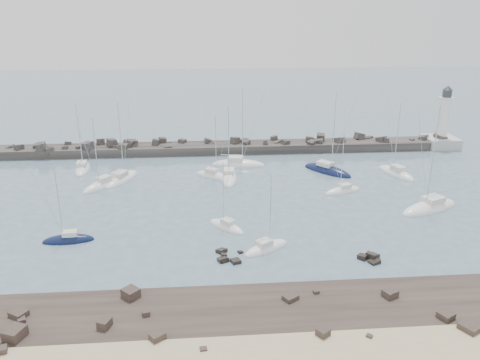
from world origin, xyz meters
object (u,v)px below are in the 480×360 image
object	(u,v)px
sailboat_2	(69,240)
sailboat_8	(327,171)
sailboat_6	(229,178)
sailboat_13	(103,186)
sailboat_14	(214,176)
sailboat_9	(343,191)
lighthouse	(441,134)
sailboat_3	(122,180)
sailboat_11	(430,208)
sailboat_4	(238,165)
sailboat_1	(83,169)
sailboat_7	(266,249)
sailboat_5	(226,227)
sailboat_10	(396,174)

from	to	relation	value
sailboat_2	sailboat_8	xyz separation A→B (m)	(42.03, 25.74, 0.01)
sailboat_6	sailboat_13	distance (m)	22.54
sailboat_6	sailboat_8	size ratio (longest dim) A/B	0.89
sailboat_14	sailboat_8	bearing A→B (deg)	3.62
sailboat_6	sailboat_9	distance (m)	20.68
lighthouse	sailboat_3	world-z (taller)	sailboat_3
lighthouse	sailboat_9	world-z (taller)	lighthouse
sailboat_6	sailboat_14	distance (m)	3.08
sailboat_6	sailboat_11	distance (m)	34.59
sailboat_2	sailboat_4	bearing A→B (deg)	50.88
sailboat_1	sailboat_7	world-z (taller)	sailboat_1
sailboat_3	sailboat_4	size ratio (longest dim) A/B	0.92
sailboat_5	sailboat_4	bearing A→B (deg)	82.31
sailboat_8	sailboat_13	bearing A→B (deg)	-173.27
lighthouse	sailboat_10	world-z (taller)	lighthouse
sailboat_1	sailboat_5	world-z (taller)	sailboat_1
sailboat_4	sailboat_11	size ratio (longest dim) A/B	0.95
sailboat_5	sailboat_8	world-z (taller)	sailboat_8
sailboat_3	sailboat_4	xyz separation A→B (m)	(21.88, 7.03, -0.00)
sailboat_5	sailboat_13	world-z (taller)	sailboat_13
sailboat_3	sailboat_11	bearing A→B (deg)	-19.13
sailboat_4	sailboat_8	bearing A→B (deg)	-17.38
sailboat_2	sailboat_7	bearing A→B (deg)	-9.53
sailboat_4	sailboat_10	bearing A→B (deg)	-14.95
sailboat_7	sailboat_8	size ratio (longest dim) A/B	0.67
sailboat_4	sailboat_13	distance (m)	26.74
sailboat_2	sailboat_5	xyz separation A→B (m)	(21.36, 2.46, -0.01)
lighthouse	sailboat_6	bearing A→B (deg)	-159.81
sailboat_5	sailboat_13	size ratio (longest dim) A/B	0.77
sailboat_14	sailboat_6	bearing A→B (deg)	-24.64
sailboat_6	sailboat_7	size ratio (longest dim) A/B	1.34
sailboat_9	sailboat_10	xyz separation A→B (m)	(12.65, 8.15, 0.03)
lighthouse	sailboat_11	distance (m)	39.40
lighthouse	sailboat_14	xyz separation A→B (m)	(-51.99, -16.80, -2.95)
sailboat_1	sailboat_9	bearing A→B (deg)	-18.44
sailboat_1	sailboat_6	bearing A→B (deg)	-15.25
sailboat_11	sailboat_5	bearing A→B (deg)	-172.58
sailboat_7	lighthouse	bearing A→B (deg)	44.77
sailboat_9	sailboat_10	size ratio (longest dim) A/B	0.75
sailboat_1	sailboat_4	distance (m)	30.47
lighthouse	sailboat_5	distance (m)	63.88
sailboat_2	sailboat_11	world-z (taller)	sailboat_11
sailboat_1	sailboat_4	bearing A→B (deg)	0.48
sailboat_13	sailboat_14	bearing A→B (deg)	10.15
sailboat_10	sailboat_11	size ratio (longest dim) A/B	0.84
sailboat_9	sailboat_10	bearing A→B (deg)	32.78
sailboat_14	lighthouse	bearing A→B (deg)	17.91
sailboat_8	sailboat_10	size ratio (longest dim) A/B	1.12
sailboat_11	sailboat_14	size ratio (longest dim) A/B	1.40
sailboat_7	sailboat_10	xyz separation A→B (m)	(28.43, 27.55, 0.03)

